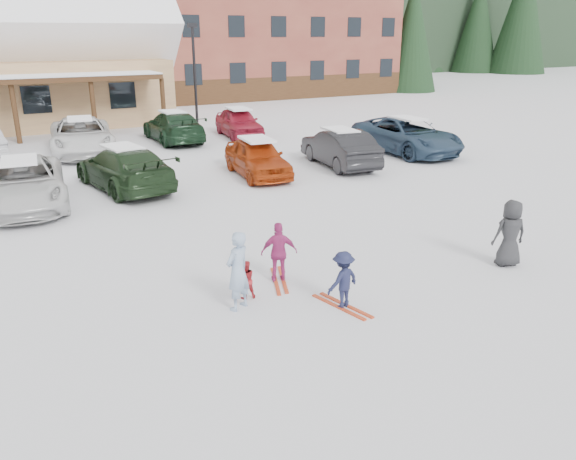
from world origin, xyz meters
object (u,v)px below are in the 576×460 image
parked_car_6 (407,136)px  parked_car_5 (340,148)px  toddler_red (246,280)px  child_navy (343,280)px  parked_car_12 (239,123)px  parked_car_4 (257,157)px  parked_car_2 (23,183)px  parked_car_10 (82,136)px  lamp_post (194,67)px  parked_car_11 (173,127)px  adult_skier (238,271)px  bystander_dark (510,233)px  child_magenta (279,252)px  parked_car_3 (124,168)px

parked_car_6 → parked_car_5: bearing=-169.5°
toddler_red → parked_car_5: bearing=-124.4°
toddler_red → child_navy: (1.48, -1.25, 0.17)m
parked_car_12 → parked_car_4: bearing=-102.5°
parked_car_2 → parked_car_10: 8.04m
parked_car_12 → parked_car_10: bearing=-168.0°
parked_car_4 → parked_car_5: (3.57, -0.12, 0.04)m
parked_car_12 → parked_car_5: bearing=-77.9°
lamp_post → parked_car_2: 17.69m
parked_car_4 → parked_car_12: bearing=77.1°
parked_car_4 → parked_car_10: bearing=130.7°
parked_car_11 → parked_car_12: bearing=177.3°
parked_car_2 → parked_car_6: (15.60, 0.75, 0.04)m
parked_car_2 → parked_car_12: parked_car_2 is taller
adult_skier → parked_car_2: (-2.97, 9.37, -0.06)m
adult_skier → bystander_dark: adult_skier is taller
child_magenta → parked_car_10: bearing=-64.0°
parked_car_4 → parked_car_2: bearing=-172.6°
parked_car_3 → parked_car_5: bearing=167.1°
parked_car_4 → parked_car_11: parked_car_11 is taller
child_magenta → parked_car_11: (3.18, 16.98, 0.07)m
child_navy → lamp_post: bearing=-115.7°
parked_car_10 → parked_car_5: bearing=-33.5°
parked_car_11 → parked_car_6: bearing=138.1°
parked_car_5 → parked_car_12: 8.19m
parked_car_6 → child_magenta: bearing=-140.7°
parked_car_11 → parked_car_10: bearing=12.5°
lamp_post → adult_skier: size_ratio=3.55×
parked_car_3 → child_magenta: bearing=87.8°
bystander_dark → parked_car_10: bearing=-52.9°
adult_skier → parked_car_5: 12.68m
adult_skier → parked_car_11: 18.28m
adult_skier → parked_car_12: size_ratio=0.38×
child_magenta → parked_car_12: bearing=-89.9°
toddler_red → parked_car_10: parked_car_10 is taller
parked_car_2 → parked_car_10: parked_car_10 is taller
child_magenta → parked_car_2: (-4.25, 8.62, 0.07)m
parked_car_2 → parked_car_3: size_ratio=1.04×
child_navy → parked_car_2: 11.33m
parked_car_12 → toddler_red: bearing=-106.7°
toddler_red → child_magenta: 1.09m
bystander_dark → parked_car_12: 18.57m
child_navy → parked_car_3: (-1.56, 10.87, 0.15)m
parked_car_5 → parked_car_11: (-4.11, 8.38, -0.00)m
parked_car_4 → parked_car_12: parked_car_12 is taller
toddler_red → parked_car_6: size_ratio=0.15×
parked_car_4 → parked_car_11: 8.28m
parked_car_3 → parked_car_10: (-0.21, 6.87, 0.05)m
toddler_red → parked_car_3: size_ratio=0.16×
toddler_red → parked_car_11: bearing=-95.3°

